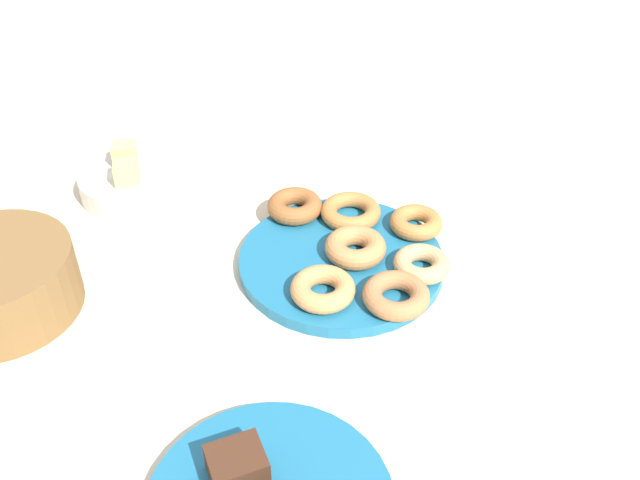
{
  "coord_description": "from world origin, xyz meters",
  "views": [
    {
      "loc": [
        -0.75,
        0.08,
        0.63
      ],
      "look_at": [
        0.0,
        0.03,
        0.05
      ],
      "focal_mm": 38.86,
      "sensor_mm": 36.0,
      "label": 1
    }
  ],
  "objects": [
    {
      "name": "donut_plate",
      "position": [
        0.0,
        0.0,
        0.01
      ],
      "size": [
        0.29,
        0.29,
        0.02
      ],
      "primitive_type": "cylinder",
      "color": "#1E6B93",
      "rests_on": "ground_plane"
    },
    {
      "name": "donut_2",
      "position": [
        0.09,
        -0.02,
        0.03
      ],
      "size": [
        0.13,
        0.13,
        0.02
      ],
      "primitive_type": "torus",
      "rotation": [
        0.0,
        0.0,
        5.53
      ],
      "color": "#BC7A3D",
      "rests_on": "donut_plate"
    },
    {
      "name": "ground_plane",
      "position": [
        0.0,
        0.0,
        0.0
      ],
      "size": [
        2.4,
        2.4,
        0.0
      ],
      "primitive_type": "plane",
      "color": "beige"
    },
    {
      "name": "donut_0",
      "position": [
        -0.0,
        -0.02,
        0.03
      ],
      "size": [
        0.12,
        0.12,
        0.03
      ],
      "primitive_type": "torus",
      "rotation": [
        0.0,
        0.0,
        0.65
      ],
      "color": "#C6844C",
      "rests_on": "donut_plate"
    },
    {
      "name": "donut_1",
      "position": [
        -0.08,
        0.03,
        0.03
      ],
      "size": [
        0.1,
        0.1,
        0.03
      ],
      "primitive_type": "torus",
      "rotation": [
        0.0,
        0.0,
        4.54
      ],
      "color": "tan",
      "rests_on": "donut_plate"
    },
    {
      "name": "melon_chunk_right",
      "position": [
        0.24,
        0.33,
        0.06
      ],
      "size": [
        0.04,
        0.04,
        0.04
      ],
      "primitive_type": "cube",
      "rotation": [
        0.0,
        0.0,
        0.09
      ],
      "color": "#DBD67A",
      "rests_on": "fruit_bowl"
    },
    {
      "name": "donut_4",
      "position": [
        -0.04,
        -0.11,
        0.03
      ],
      "size": [
        0.1,
        0.1,
        0.02
      ],
      "primitive_type": "torus",
      "rotation": [
        0.0,
        0.0,
        3.53
      ],
      "color": "tan",
      "rests_on": "donut_plate"
    },
    {
      "name": "donut_5",
      "position": [
        0.06,
        -0.11,
        0.03
      ],
      "size": [
        0.11,
        0.11,
        0.02
      ],
      "primitive_type": "torus",
      "rotation": [
        0.0,
        0.0,
        5.6
      ],
      "color": "#BC7A3D",
      "rests_on": "donut_plate"
    },
    {
      "name": "melon_chunk_left",
      "position": [
        0.18,
        0.32,
        0.06
      ],
      "size": [
        0.04,
        0.04,
        0.04
      ],
      "primitive_type": "cube",
      "rotation": [
        0.0,
        0.0,
        0.13
      ],
      "color": "#DBD67A",
      "rests_on": "fruit_bowl"
    },
    {
      "name": "donut_6",
      "position": [
        -0.1,
        -0.06,
        0.03
      ],
      "size": [
        0.12,
        0.12,
        0.03
      ],
      "primitive_type": "torus",
      "rotation": [
        0.0,
        0.0,
        3.63
      ],
      "color": "#B27547",
      "rests_on": "donut_plate"
    },
    {
      "name": "fruit_bowl",
      "position": [
        0.21,
        0.32,
        0.02
      ],
      "size": [
        0.17,
        0.17,
        0.04
      ],
      "primitive_type": "cylinder",
      "color": "silver",
      "rests_on": "ground_plane"
    },
    {
      "name": "brownie_far",
      "position": [
        -0.34,
        0.13,
        0.04
      ],
      "size": [
        0.06,
        0.07,
        0.04
      ],
      "primitive_type": "cube",
      "rotation": [
        0.0,
        0.0,
        0.33
      ],
      "color": "#472819",
      "rests_on": "cake_plate"
    },
    {
      "name": "donut_3",
      "position": [
        0.11,
        0.06,
        0.03
      ],
      "size": [
        0.11,
        0.11,
        0.03
      ],
      "primitive_type": "torus",
      "rotation": [
        0.0,
        0.0,
        5.91
      ],
      "color": "#995B2D",
      "rests_on": "donut_plate"
    }
  ]
}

